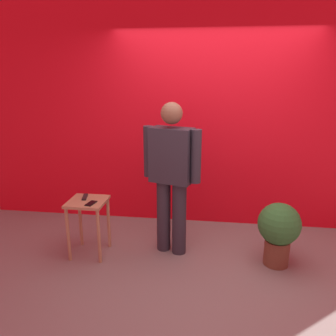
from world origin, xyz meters
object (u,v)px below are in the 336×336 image
(side_table, at_px, (88,212))
(tv_remote, at_px, (85,197))
(potted_plant, at_px, (279,229))
(cell_phone, at_px, (91,203))
(standing_person, at_px, (172,172))

(side_table, distance_m, tv_remote, 0.18)
(tv_remote, bearing_deg, potted_plant, -13.85)
(cell_phone, relative_size, potted_plant, 0.21)
(tv_remote, bearing_deg, side_table, -66.75)
(side_table, bearing_deg, cell_phone, -49.41)
(standing_person, height_order, side_table, standing_person)
(cell_phone, distance_m, tv_remote, 0.21)
(standing_person, relative_size, cell_phone, 11.71)
(cell_phone, xyz_separation_m, tv_remote, (-0.13, 0.16, 0.01))
(potted_plant, bearing_deg, side_table, -178.79)
(cell_phone, bearing_deg, side_table, 141.79)
(tv_remote, relative_size, potted_plant, 0.25)
(tv_remote, height_order, potted_plant, potted_plant)
(standing_person, xyz_separation_m, cell_phone, (-0.82, -0.27, -0.30))
(standing_person, distance_m, tv_remote, 1.00)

